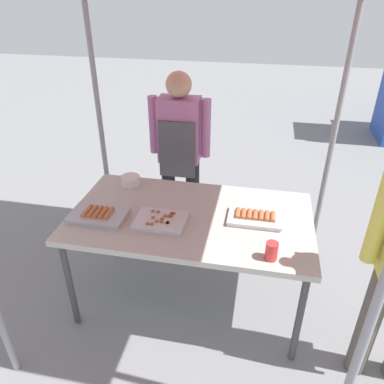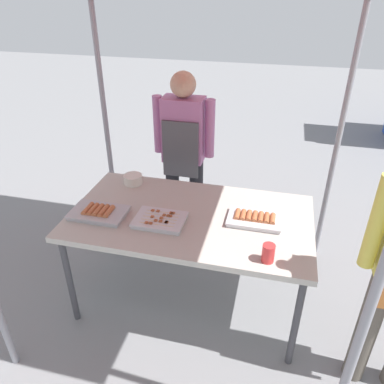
# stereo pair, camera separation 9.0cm
# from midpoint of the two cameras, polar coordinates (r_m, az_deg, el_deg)

# --- Properties ---
(ground_plane) EXTENTS (18.00, 18.00, 0.00)m
(ground_plane) POSITION_cam_midpoint_polar(r_m,az_deg,el_deg) (2.97, 0.66, -15.69)
(ground_plane) COLOR slate
(stall_table) EXTENTS (1.60, 0.90, 0.75)m
(stall_table) POSITION_cam_midpoint_polar(r_m,az_deg,el_deg) (2.52, 0.75, -4.56)
(stall_table) COLOR #B7B2A8
(stall_table) RESTS_ON ground
(tray_grilled_sausages) EXTENTS (0.35, 0.23, 0.05)m
(tray_grilled_sausages) POSITION_cam_midpoint_polar(r_m,az_deg,el_deg) (2.46, 10.57, -4.06)
(tray_grilled_sausages) COLOR silver
(tray_grilled_sausages) RESTS_ON stall_table
(tray_meat_skewers) EXTENTS (0.33, 0.24, 0.04)m
(tray_meat_skewers) POSITION_cam_midpoint_polar(r_m,az_deg,el_deg) (2.42, -3.86, -4.31)
(tray_meat_skewers) COLOR silver
(tray_meat_skewers) RESTS_ON stall_table
(tray_pork_links) EXTENTS (0.37, 0.24, 0.05)m
(tray_pork_links) POSITION_cam_midpoint_polar(r_m,az_deg,el_deg) (2.54, -13.10, -3.07)
(tray_pork_links) COLOR #ADADB2
(tray_pork_links) RESTS_ON stall_table
(condiment_bowl) EXTENTS (0.14, 0.14, 0.07)m
(condiment_bowl) POSITION_cam_midpoint_polar(r_m,az_deg,el_deg) (2.88, -8.12, 1.94)
(condiment_bowl) COLOR silver
(condiment_bowl) RESTS_ON stall_table
(drink_cup_near_edge) EXTENTS (0.07, 0.07, 0.11)m
(drink_cup_near_edge) POSITION_cam_midpoint_polar(r_m,az_deg,el_deg) (2.14, 12.77, -9.11)
(drink_cup_near_edge) COLOR red
(drink_cup_near_edge) RESTS_ON stall_table
(vendor_woman) EXTENTS (0.52, 0.22, 1.50)m
(vendor_woman) POSITION_cam_midpoint_polar(r_m,az_deg,el_deg) (3.18, -0.46, 6.98)
(vendor_woman) COLOR black
(vendor_woman) RESTS_ON ground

